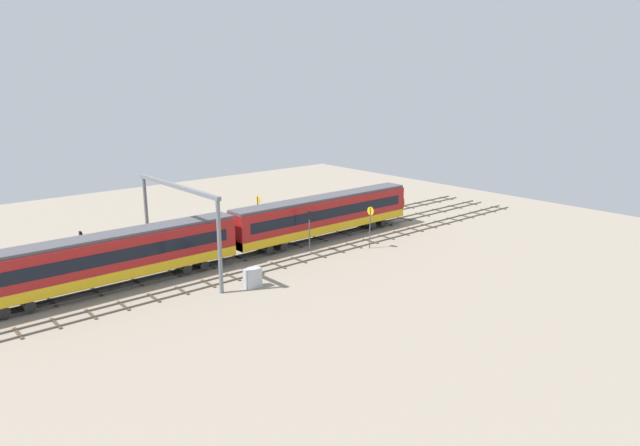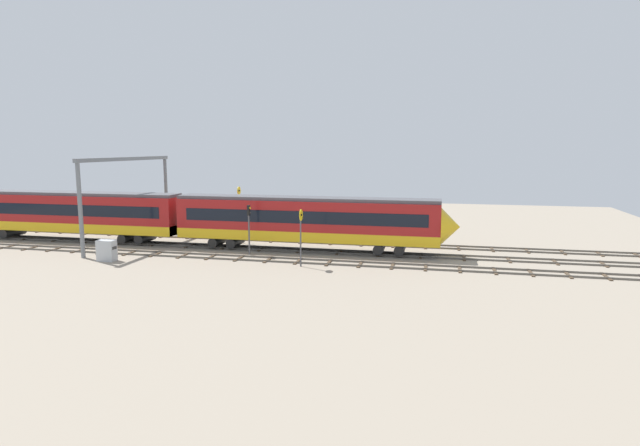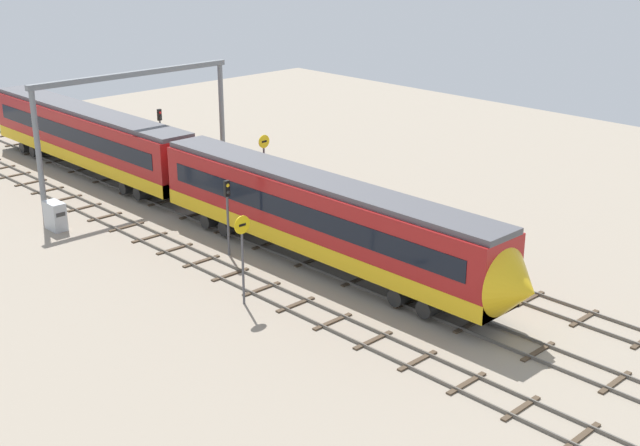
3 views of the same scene
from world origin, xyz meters
TOP-DOWN VIEW (x-y plane):
  - ground_plane at (0.00, 0.00)m, footprint 88.72×88.72m
  - track_near_foreground at (-0.00, -4.45)m, footprint 72.72×2.40m
  - track_with_train at (-0.00, 0.00)m, footprint 72.72×2.40m
  - track_middle at (0.00, 4.45)m, footprint 72.72×2.40m
  - train at (-5.81, 0.00)m, footprint 50.40×3.24m
  - overhead_gantry at (-11.91, 0.11)m, footprint 0.40×14.96m
  - speed_sign_near_foreground at (-1.38, 2.48)m, footprint 0.14×0.82m
  - speed_sign_mid_trackside at (7.19, -6.14)m, footprint 0.14×0.92m
  - signal_light_trackside_approach at (-18.87, 6.42)m, footprint 0.31×0.32m
  - signal_light_trackside_departure at (1.58, -2.70)m, footprint 0.31×0.32m
  - relay_cabinet at (-9.14, -7.74)m, footprint 1.50×0.84m

SIDE VIEW (x-z plane):
  - ground_plane at x=0.00m, z-range 0.00..0.00m
  - track_near_foreground at x=0.00m, z-range -0.02..0.14m
  - track_middle at x=0.00m, z-range -0.02..0.14m
  - track_with_train at x=0.00m, z-range -0.01..0.15m
  - relay_cabinet at x=-9.14m, z-range 0.00..1.76m
  - signal_light_trackside_approach at x=-18.87m, z-range 0.64..4.57m
  - train at x=-5.81m, z-range 0.26..5.06m
  - signal_light_trackside_departure at x=1.58m, z-range 0.69..5.09m
  - speed_sign_mid_trackside at x=7.19m, z-range 0.71..5.32m
  - speed_sign_near_foreground at x=-1.38m, z-range 0.71..6.30m
  - overhead_gantry at x=-11.91m, z-range 1.94..10.40m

